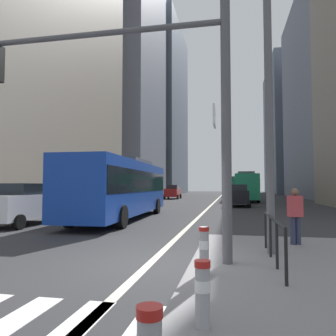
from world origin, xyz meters
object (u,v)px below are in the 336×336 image
(city_bus_red_receding, at_px, (245,186))
(traffic_signal_gantry, at_px, (136,89))
(car_oncoming_mid, at_px, (173,192))
(car_receding_near, at_px, (238,195))
(bollard_right, at_px, (204,248))
(city_bus_blue_oncoming, at_px, (122,186))
(pedestrian_waiting, at_px, (295,213))
(street_lamp_post, at_px, (268,51))
(bollard_left, at_px, (203,290))
(city_bus_red_distant, at_px, (236,186))
(sedan_white_oncoming, at_px, (24,204))

(city_bus_red_receding, height_order, traffic_signal_gantry, traffic_signal_gantry)
(car_oncoming_mid, relative_size, car_receding_near, 0.98)
(car_oncoming_mid, relative_size, bollard_right, 5.04)
(city_bus_blue_oncoming, relative_size, bollard_right, 13.16)
(city_bus_red_receding, relative_size, pedestrian_waiting, 7.25)
(street_lamp_post, distance_m, bollard_left, 6.61)
(car_receding_near, height_order, bollard_right, car_receding_near)
(car_oncoming_mid, distance_m, car_receding_near, 17.65)
(city_bus_red_receding, height_order, car_receding_near, city_bus_red_receding)
(bollard_right, bearing_deg, city_bus_red_distant, 88.59)
(city_bus_blue_oncoming, relative_size, city_bus_red_distant, 1.04)
(bollard_left, height_order, pedestrian_waiting, pedestrian_waiting)
(city_bus_red_receding, distance_m, pedestrian_waiting, 29.69)
(city_bus_red_receding, bearing_deg, car_oncoming_mid, 152.91)
(city_bus_blue_oncoming, distance_m, car_oncoming_mid, 27.70)
(sedan_white_oncoming, height_order, car_oncoming_mid, same)
(city_bus_red_distant, height_order, traffic_signal_gantry, traffic_signal_gantry)
(city_bus_red_distant, relative_size, car_receding_near, 2.44)
(street_lamp_post, xyz_separation_m, bollard_left, (-1.31, -4.47, -4.69))
(sedan_white_oncoming, height_order, bollard_left, sedan_white_oncoming)
(car_receding_near, xyz_separation_m, street_lamp_post, (0.39, -20.75, 4.29))
(city_bus_blue_oncoming, distance_m, traffic_signal_gantry, 10.68)
(pedestrian_waiting, bearing_deg, car_oncoming_mid, 105.98)
(city_bus_red_distant, distance_m, traffic_signal_gantry, 51.23)
(bollard_right, bearing_deg, bollard_left, -85.64)
(sedan_white_oncoming, distance_m, street_lamp_post, 12.47)
(city_bus_red_distant, relative_size, street_lamp_post, 1.41)
(sedan_white_oncoming, bearing_deg, car_oncoming_mid, 87.32)
(sedan_white_oncoming, distance_m, pedestrian_waiting, 11.95)
(sedan_white_oncoming, xyz_separation_m, pedestrian_waiting, (11.37, -3.65, 0.05))
(sedan_white_oncoming, distance_m, car_oncoming_mid, 31.04)
(car_oncoming_mid, distance_m, bollard_left, 41.32)
(street_lamp_post, bearing_deg, bollard_left, -106.29)
(sedan_white_oncoming, relative_size, city_bus_red_receding, 0.37)
(car_receding_near, bearing_deg, bollard_right, -92.73)
(car_receding_near, relative_size, traffic_signal_gantry, 0.74)
(pedestrian_waiting, bearing_deg, city_bus_red_distant, 91.23)
(city_bus_blue_oncoming, xyz_separation_m, city_bus_red_distant, (6.69, 41.37, -0.00))
(city_bus_red_distant, height_order, bollard_right, city_bus_red_distant)
(city_bus_red_receding, distance_m, bollard_left, 35.67)
(car_receding_near, height_order, traffic_signal_gantry, traffic_signal_gantry)
(car_oncoming_mid, bearing_deg, bollard_right, -78.76)
(bollard_left, bearing_deg, car_oncoming_mid, 100.85)
(sedan_white_oncoming, height_order, city_bus_red_distant, city_bus_red_distant)
(city_bus_red_receding, bearing_deg, bollard_left, -93.16)
(city_bus_red_distant, height_order, bollard_left, city_bus_red_distant)
(traffic_signal_gantry, distance_m, bollard_left, 5.13)
(pedestrian_waiting, bearing_deg, city_bus_blue_oncoming, 137.58)
(sedan_white_oncoming, xyz_separation_m, car_oncoming_mid, (1.45, 31.01, 0.00))
(car_receding_near, relative_size, pedestrian_waiting, 2.86)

